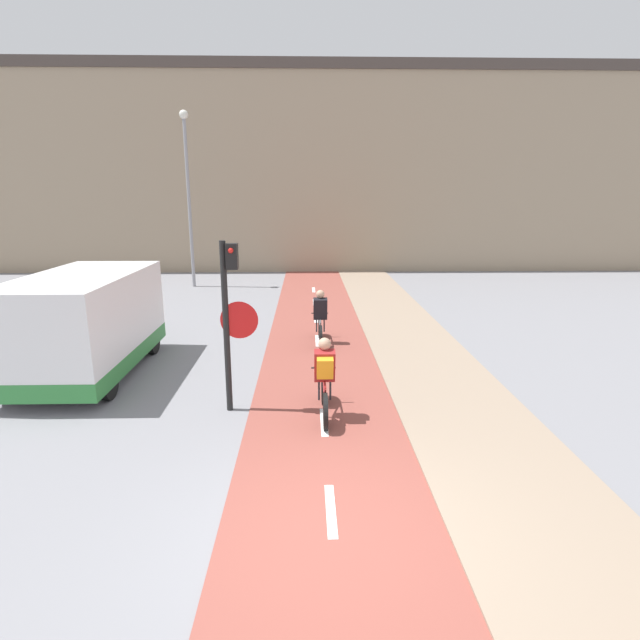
% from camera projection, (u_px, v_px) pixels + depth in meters
% --- Properties ---
extents(ground_plane, '(120.00, 120.00, 0.00)m').
position_uv_depth(ground_plane, '(333.00, 538.00, 5.75)').
color(ground_plane, gray).
extents(bike_lane, '(2.69, 60.00, 0.02)m').
position_uv_depth(bike_lane, '(333.00, 537.00, 5.76)').
color(bike_lane, brown).
rests_on(bike_lane, ground_plane).
extents(sidewalk_strip, '(2.40, 60.00, 0.05)m').
position_uv_depth(sidewalk_strip, '(551.00, 532.00, 5.81)').
color(sidewalk_strip, gray).
rests_on(sidewalk_strip, ground_plane).
extents(building_row_background, '(60.00, 5.20, 10.15)m').
position_uv_depth(building_row_background, '(311.00, 172.00, 26.98)').
color(building_row_background, gray).
rests_on(building_row_background, ground_plane).
extents(traffic_light_pole, '(0.67, 0.25, 3.10)m').
position_uv_depth(traffic_light_pole, '(230.00, 308.00, 8.74)').
color(traffic_light_pole, black).
rests_on(traffic_light_pole, ground_plane).
extents(street_lamp_far, '(0.36, 0.36, 7.18)m').
position_uv_depth(street_lamp_far, '(188.00, 183.00, 20.64)').
color(street_lamp_far, gray).
rests_on(street_lamp_far, ground_plane).
extents(cyclist_near, '(0.46, 1.71, 1.46)m').
position_uv_depth(cyclist_near, '(325.00, 380.00, 8.74)').
color(cyclist_near, black).
rests_on(cyclist_near, ground_plane).
extents(cyclist_far, '(0.46, 1.66, 1.45)m').
position_uv_depth(cyclist_far, '(320.00, 319.00, 13.18)').
color(cyclist_far, black).
rests_on(cyclist_far, ground_plane).
extents(van, '(2.09, 4.46, 2.22)m').
position_uv_depth(van, '(86.00, 326.00, 10.80)').
color(van, white).
rests_on(van, ground_plane).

